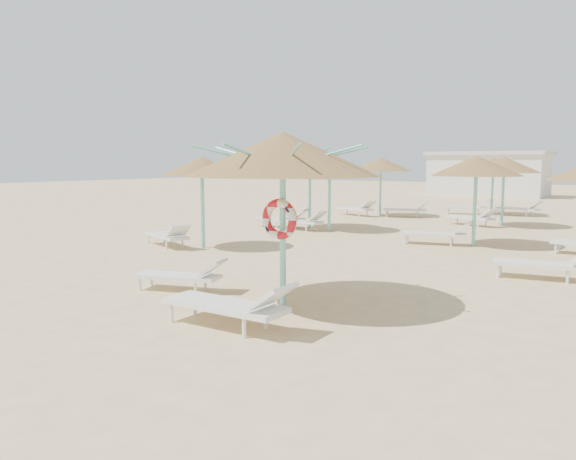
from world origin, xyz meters
The scene contains 6 objects.
ground centered at (0.00, 0.00, 0.00)m, with size 120.00×120.00×0.00m, color #DCBF86.
main_palapa centered at (0.10, 0.32, 2.62)m, with size 3.36×3.36×3.01m.
lounger_main_a centered at (-2.11, 0.09, 0.31)m, with size 1.88×1.09×0.66m.
lounger_main_b centered at (0.29, -1.27, 0.38)m, with size 2.19×0.72×0.79m.
palapa_field centered at (0.85, 11.22, 2.30)m, with size 19.85×18.18×2.71m.
service_hut centered at (-6.00, 35.00, 1.64)m, with size 8.40×4.40×3.25m.
Camera 1 is at (5.71, -7.53, 2.50)m, focal length 35.00 mm.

